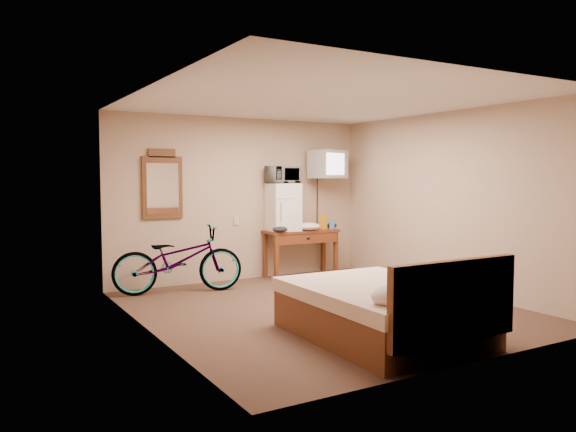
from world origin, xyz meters
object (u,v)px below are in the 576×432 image
object	(u,v)px
desk	(302,238)
bicycle	(178,260)
microwave	(283,175)
blue_cup	(332,224)
mini_fridge	(283,207)
wall_mirror	(162,185)
crt_television	(328,164)
bed	(386,310)

from	to	relation	value
desk	bicycle	distance (m)	2.16
microwave	blue_cup	xyz separation A→B (m)	(0.84, -0.14, -0.81)
mini_fridge	wall_mirror	size ratio (longest dim) A/B	0.74
desk	microwave	world-z (taller)	microwave
mini_fridge	crt_television	world-z (taller)	crt_television
microwave	blue_cup	size ratio (longest dim) A/B	3.28
mini_fridge	microwave	size ratio (longest dim) A/B	1.51
crt_television	bicycle	size ratio (longest dim) A/B	0.37
crt_television	bed	world-z (taller)	crt_television
mini_fridge	crt_television	distance (m)	1.06
crt_television	bed	xyz separation A→B (m)	(-1.61, -3.40, -1.50)
blue_cup	bed	bearing A→B (deg)	-116.35
bicycle	bed	size ratio (longest dim) A/B	0.90
desk	bicycle	world-z (taller)	bicycle
microwave	blue_cup	world-z (taller)	microwave
mini_fridge	blue_cup	xyz separation A→B (m)	(0.84, -0.13, -0.30)
bed	wall_mirror	bearing A→B (deg)	106.38
mini_fridge	bed	world-z (taller)	mini_fridge
desk	crt_television	bearing A→B (deg)	1.95
bicycle	desk	bearing A→B (deg)	-72.21
bicycle	bed	distance (m)	3.32
mini_fridge	crt_television	xyz separation A→B (m)	(0.81, -0.04, 0.68)
mini_fridge	bicycle	world-z (taller)	mini_fridge
desk	blue_cup	xyz separation A→B (m)	(0.52, -0.08, 0.21)
microwave	bed	bearing A→B (deg)	-110.12
desk	wall_mirror	distance (m)	2.37
crt_television	bed	size ratio (longest dim) A/B	0.33
bicycle	microwave	bearing A→B (deg)	-69.46
wall_mirror	microwave	bearing A→B (deg)	-6.52
desk	bicycle	xyz separation A→B (m)	(-2.14, -0.23, -0.15)
microwave	bed	size ratio (longest dim) A/B	0.25
desk	blue_cup	size ratio (longest dim) A/B	8.13
mini_fridge	bed	distance (m)	3.63
crt_television	microwave	bearing A→B (deg)	177.33
desk	bicycle	bearing A→B (deg)	-173.74
crt_television	wall_mirror	size ratio (longest dim) A/B	0.65
bed	crt_television	bearing A→B (deg)	64.66
mini_fridge	bed	size ratio (longest dim) A/B	0.38
desk	bed	size ratio (longest dim) A/B	0.62
bed	mini_fridge	bearing A→B (deg)	76.93
mini_fridge	crt_television	bearing A→B (deg)	-2.66
microwave	bicycle	world-z (taller)	microwave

